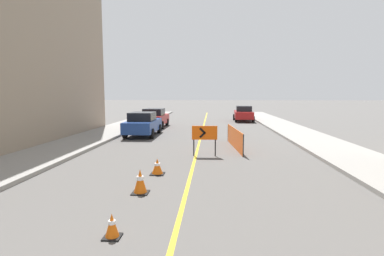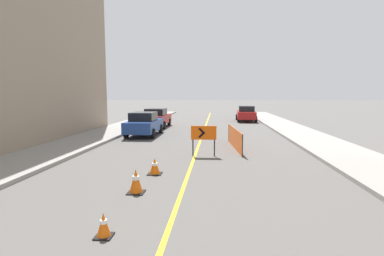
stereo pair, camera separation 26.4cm
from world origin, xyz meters
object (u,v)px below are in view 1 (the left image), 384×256
Objects in this scene: traffic_cone_fourth at (112,226)px; traffic_cone_fifth at (140,181)px; parked_car_curb_near at (143,124)px; parked_car_curb_mid at (154,118)px; arrow_barricade_primary at (205,134)px; parked_car_curb_far at (243,113)px; traffic_cone_farthest at (157,167)px.

traffic_cone_fifth reaches higher than traffic_cone_fourth.
traffic_cone_fourth is at bearing -79.49° from parked_car_curb_near.
traffic_cone_fourth is at bearing -80.29° from parked_car_curb_mid.
traffic_cone_fourth is 2.63m from traffic_cone_fifth.
arrow_barricade_primary is 18.24m from parked_car_curb_far.
parked_car_curb_near is 13.96m from parked_car_curb_far.
arrow_barricade_primary is (1.59, 7.89, 0.75)m from traffic_cone_fourth.
traffic_cone_fifth is 1.23× the size of traffic_cone_farthest.
parked_car_curb_near is at bearing 100.68° from traffic_cone_fourth.
traffic_cone_fourth is 8.09m from arrow_barricade_primary.
traffic_cone_fifth is at bearing -100.33° from parked_car_curb_far.
traffic_cone_fifth reaches higher than traffic_cone_farthest.
parked_car_curb_far reaches higher than arrow_barricade_primary.
traffic_cone_fifth is 11.92m from parked_car_curb_near.
traffic_cone_farthest is 21.76m from parked_car_curb_far.
parked_car_curb_near is at bearing -86.39° from parked_car_curb_mid.
parked_car_curb_near is 0.98× the size of parked_car_curb_far.
traffic_cone_farthest is 3.67m from arrow_barricade_primary.
traffic_cone_farthest is at bearing -74.34° from parked_car_curb_near.
traffic_cone_fourth is 19.65m from parked_car_curb_mid.
parked_car_curb_far is (5.19, 25.78, 0.56)m from traffic_cone_fourth.
parked_car_curb_mid is (-2.90, 19.42, 0.56)m from traffic_cone_fourth.
traffic_cone_fourth is 0.11× the size of parked_car_curb_far.
arrow_barricade_primary is at bearing -98.88° from parked_car_curb_far.
parked_car_curb_far is (3.59, 17.89, -0.19)m from arrow_barricade_primary.
traffic_cone_fourth is 0.87× the size of traffic_cone_farthest.
parked_car_curb_near is (-2.69, 14.25, 0.56)m from traffic_cone_fourth.
traffic_cone_fourth is 0.36× the size of arrow_barricade_primary.
parked_car_curb_near is (-2.72, 9.61, 0.53)m from traffic_cone_farthest.
traffic_cone_fifth is at bearing -93.25° from traffic_cone_farthest.
arrow_barricade_primary is 0.32× the size of parked_car_curb_near.
arrow_barricade_primary is at bearing -67.49° from parked_car_curb_mid.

